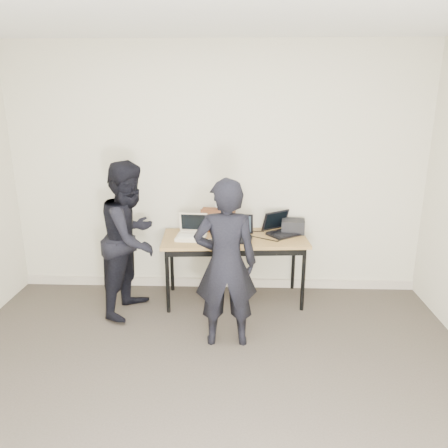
{
  "coord_description": "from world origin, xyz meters",
  "views": [
    {
      "loc": [
        0.24,
        -2.44,
        2.16
      ],
      "look_at": [
        0.1,
        1.6,
        0.95
      ],
      "focal_mm": 35.0,
      "sensor_mm": 36.0,
      "label": 1
    }
  ],
  "objects_px": {
    "desk": "(234,243)",
    "person_observer": "(131,238)",
    "laptop_center": "(237,234)",
    "person_typist": "(226,264)",
    "laptop_right": "(281,229)",
    "equipment_box": "(293,226)",
    "leather_satchel": "(218,219)",
    "laptop_beige": "(192,233)"
  },
  "relations": [
    {
      "from": "laptop_beige",
      "to": "leather_satchel",
      "type": "relative_size",
      "value": 0.85
    },
    {
      "from": "laptop_right",
      "to": "leather_satchel",
      "type": "relative_size",
      "value": 1.16
    },
    {
      "from": "equipment_box",
      "to": "person_typist",
      "type": "height_order",
      "value": "person_typist"
    },
    {
      "from": "laptop_beige",
      "to": "laptop_center",
      "type": "xyz_separation_m",
      "value": [
        0.47,
        -0.02,
        0.01
      ]
    },
    {
      "from": "person_observer",
      "to": "laptop_beige",
      "type": "bearing_deg",
      "value": -53.95
    },
    {
      "from": "desk",
      "to": "laptop_right",
      "type": "bearing_deg",
      "value": 11.65
    },
    {
      "from": "leather_satchel",
      "to": "person_typist",
      "type": "height_order",
      "value": "person_typist"
    },
    {
      "from": "person_observer",
      "to": "leather_satchel",
      "type": "bearing_deg",
      "value": -45.44
    },
    {
      "from": "laptop_center",
      "to": "person_observer",
      "type": "height_order",
      "value": "person_observer"
    },
    {
      "from": "equipment_box",
      "to": "person_observer",
      "type": "xyz_separation_m",
      "value": [
        -1.66,
        -0.44,
        -0.01
      ]
    },
    {
      "from": "laptop_beige",
      "to": "person_typist",
      "type": "height_order",
      "value": "person_typist"
    },
    {
      "from": "desk",
      "to": "person_observer",
      "type": "height_order",
      "value": "person_observer"
    },
    {
      "from": "equipment_box",
      "to": "person_observer",
      "type": "distance_m",
      "value": 1.72
    },
    {
      "from": "laptop_center",
      "to": "equipment_box",
      "type": "distance_m",
      "value": 0.65
    },
    {
      "from": "laptop_beige",
      "to": "equipment_box",
      "type": "height_order",
      "value": "laptop_beige"
    },
    {
      "from": "laptop_beige",
      "to": "person_observer",
      "type": "relative_size",
      "value": 0.21
    },
    {
      "from": "leather_satchel",
      "to": "equipment_box",
      "type": "height_order",
      "value": "leather_satchel"
    },
    {
      "from": "laptop_center",
      "to": "laptop_right",
      "type": "height_order",
      "value": "laptop_center"
    },
    {
      "from": "leather_satchel",
      "to": "equipment_box",
      "type": "xyz_separation_m",
      "value": [
        0.81,
        -0.04,
        -0.06
      ]
    },
    {
      "from": "leather_satchel",
      "to": "equipment_box",
      "type": "relative_size",
      "value": 1.55
    },
    {
      "from": "leather_satchel",
      "to": "desk",
      "type": "bearing_deg",
      "value": -44.61
    },
    {
      "from": "person_typist",
      "to": "laptop_center",
      "type": "bearing_deg",
      "value": -100.12
    },
    {
      "from": "laptop_beige",
      "to": "desk",
      "type": "bearing_deg",
      "value": 7.55
    },
    {
      "from": "person_observer",
      "to": "desk",
      "type": "bearing_deg",
      "value": -61.16
    },
    {
      "from": "desk",
      "to": "laptop_right",
      "type": "xyz_separation_m",
      "value": [
        0.49,
        0.14,
        0.11
      ]
    },
    {
      "from": "desk",
      "to": "laptop_beige",
      "type": "xyz_separation_m",
      "value": [
        -0.44,
        -0.03,
        0.11
      ]
    },
    {
      "from": "laptop_right",
      "to": "laptop_center",
      "type": "bearing_deg",
      "value": 165.98
    },
    {
      "from": "desk",
      "to": "person_typist",
      "type": "relative_size",
      "value": 1.02
    },
    {
      "from": "laptop_right",
      "to": "person_typist",
      "type": "xyz_separation_m",
      "value": [
        -0.56,
        -0.97,
        -0.02
      ]
    },
    {
      "from": "laptop_beige",
      "to": "person_observer",
      "type": "height_order",
      "value": "person_observer"
    },
    {
      "from": "laptop_beige",
      "to": "person_typist",
      "type": "relative_size",
      "value": 0.21
    },
    {
      "from": "laptop_center",
      "to": "leather_satchel",
      "type": "height_order",
      "value": "leather_satchel"
    },
    {
      "from": "laptop_center",
      "to": "person_typist",
      "type": "bearing_deg",
      "value": -90.52
    },
    {
      "from": "desk",
      "to": "leather_satchel",
      "type": "height_order",
      "value": "leather_satchel"
    },
    {
      "from": "person_observer",
      "to": "laptop_right",
      "type": "bearing_deg",
      "value": -60.47
    },
    {
      "from": "laptop_right",
      "to": "person_observer",
      "type": "xyz_separation_m",
      "value": [
        -1.52,
        -0.38,
        0.0
      ]
    },
    {
      "from": "desk",
      "to": "laptop_beige",
      "type": "relative_size",
      "value": 4.8
    },
    {
      "from": "laptop_right",
      "to": "equipment_box",
      "type": "height_order",
      "value": "laptop_right"
    },
    {
      "from": "laptop_beige",
      "to": "laptop_center",
      "type": "bearing_deg",
      "value": 2.13
    },
    {
      "from": "laptop_center",
      "to": "desk",
      "type": "bearing_deg",
      "value": 124.8
    },
    {
      "from": "equipment_box",
      "to": "person_observer",
      "type": "relative_size",
      "value": 0.16
    },
    {
      "from": "laptop_center",
      "to": "equipment_box",
      "type": "bearing_deg",
      "value": 27.14
    }
  ]
}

